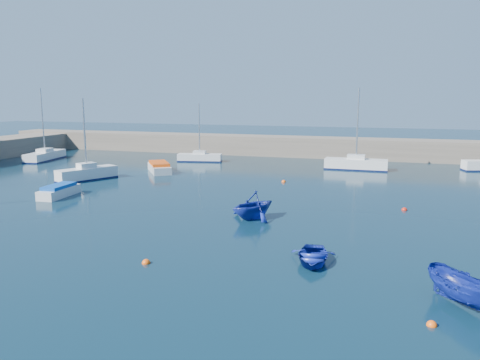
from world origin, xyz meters
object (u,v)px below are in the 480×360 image
(motorboat_2, at_px, (159,167))
(dinghy_right, at_px, (466,290))
(motorboat_1, at_px, (59,191))
(sailboat_3, at_px, (87,173))
(dinghy_left, at_px, (253,205))
(dinghy_center, at_px, (312,256))
(sailboat_4, at_px, (45,155))
(sailboat_6, at_px, (356,164))
(sailboat_5, at_px, (200,157))

(motorboat_2, distance_m, dinghy_right, 37.24)
(motorboat_1, bearing_deg, dinghy_right, -27.23)
(dinghy_right, bearing_deg, sailboat_3, 106.89)
(sailboat_3, height_order, motorboat_1, sailboat_3)
(motorboat_1, distance_m, dinghy_left, 17.11)
(dinghy_center, xyz_separation_m, dinghy_right, (6.39, -3.13, 0.36))
(sailboat_4, height_order, dinghy_left, sailboat_4)
(sailboat_4, relative_size, dinghy_right, 2.54)
(dinghy_left, bearing_deg, motorboat_2, 164.17)
(motorboat_2, bearing_deg, dinghy_left, -81.92)
(motorboat_2, distance_m, dinghy_center, 30.57)
(sailboat_6, xyz_separation_m, motorboat_2, (-20.12, -8.12, -0.16))
(motorboat_1, bearing_deg, dinghy_left, -10.47)
(sailboat_5, distance_m, motorboat_1, 22.99)
(sailboat_5, height_order, motorboat_2, sailboat_5)
(sailboat_5, bearing_deg, motorboat_2, 162.16)
(sailboat_4, xyz_separation_m, motorboat_1, (16.45, -18.04, -0.13))
(sailboat_5, xyz_separation_m, sailboat_6, (19.12, -0.87, 0.13))
(motorboat_1, relative_size, dinghy_center, 1.31)
(dinghy_center, bearing_deg, dinghy_left, 119.23)
(sailboat_3, bearing_deg, sailboat_6, 56.99)
(sailboat_3, xyz_separation_m, dinghy_left, (19.55, -9.28, 0.27))
(sailboat_6, bearing_deg, motorboat_1, 135.19)
(sailboat_4, distance_m, motorboat_1, 24.42)
(sailboat_4, relative_size, sailboat_5, 1.25)
(sailboat_4, distance_m, dinghy_center, 47.18)
(dinghy_right, bearing_deg, sailboat_5, 85.24)
(sailboat_5, distance_m, sailboat_6, 19.14)
(sailboat_4, bearing_deg, motorboat_1, -56.77)
(sailboat_6, distance_m, dinghy_left, 24.43)
(dinghy_center, distance_m, dinghy_left, 8.85)
(sailboat_6, xyz_separation_m, motorboat_1, (-22.05, -21.94, -0.20))
(motorboat_1, distance_m, dinghy_right, 31.02)
(sailboat_5, relative_size, motorboat_2, 1.36)
(sailboat_5, relative_size, dinghy_center, 2.28)
(motorboat_2, relative_size, dinghy_left, 1.50)
(sailboat_4, distance_m, motorboat_2, 18.87)
(dinghy_center, bearing_deg, sailboat_3, 140.15)
(dinghy_center, relative_size, dinghy_right, 0.89)
(sailboat_5, distance_m, dinghy_left, 28.48)
(motorboat_2, xyz_separation_m, dinghy_right, (26.55, -26.11, 0.18))
(motorboat_2, height_order, dinghy_center, motorboat_2)
(dinghy_left, bearing_deg, motorboat_1, -156.06)
(motorboat_1, bearing_deg, motorboat_2, 78.14)
(sailboat_5, distance_m, motorboat_2, 9.04)
(sailboat_3, height_order, motorboat_2, sailboat_3)
(sailboat_4, xyz_separation_m, dinghy_right, (44.94, -30.33, 0.10))
(sailboat_3, bearing_deg, motorboat_1, -44.47)
(dinghy_left, bearing_deg, sailboat_6, 108.56)
(motorboat_1, xyz_separation_m, motorboat_2, (1.94, 13.82, 0.04))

